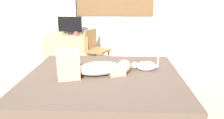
{
  "coord_description": "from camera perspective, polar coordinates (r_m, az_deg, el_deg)",
  "views": [
    {
      "loc": [
        0.33,
        -2.57,
        1.52
      ],
      "look_at": [
        0.22,
        0.35,
        0.68
      ],
      "focal_mm": 36.75,
      "sensor_mm": 36.0,
      "label": 1
    }
  ],
  "objects": [
    {
      "name": "desk",
      "position": [
        4.76,
        -10.92,
        1.77
      ],
      "size": [
        0.9,
        0.56,
        0.74
      ],
      "color": "#997A56",
      "rests_on": "ground"
    },
    {
      "name": "chair_by_desk",
      "position": [
        4.47,
        -4.29,
        2.92
      ],
      "size": [
        0.51,
        0.51,
        0.86
      ],
      "color": "brown",
      "rests_on": "ground"
    },
    {
      "name": "bed",
      "position": [
        3.0,
        -2.08,
        -8.75
      ],
      "size": [
        2.0,
        1.91,
        0.53
      ],
      "color": "#38383D",
      "rests_on": "ground"
    },
    {
      "name": "person_lying",
      "position": [
        2.86,
        -5.23,
        -1.86
      ],
      "size": [
        0.93,
        0.51,
        0.34
      ],
      "color": "silver",
      "rests_on": "bed"
    },
    {
      "name": "ground_plane",
      "position": [
        3.0,
        -4.51,
        -14.4
      ],
      "size": [
        16.0,
        16.0,
        0.0
      ],
      "primitive_type": "plane",
      "color": "tan"
    },
    {
      "name": "tv_monitor",
      "position": [
        4.64,
        -10.42,
        8.39
      ],
      "size": [
        0.48,
        0.1,
        0.35
      ],
      "color": "black",
      "rests_on": "desk"
    },
    {
      "name": "cat",
      "position": [
        3.07,
        8.2,
        -1.59
      ],
      "size": [
        0.36,
        0.12,
        0.21
      ],
      "color": "silver",
      "rests_on": "bed"
    },
    {
      "name": "curtain_left",
      "position": [
        4.91,
        -11.63,
        12.59
      ],
      "size": [
        0.44,
        0.06,
        2.5
      ],
      "primitive_type": "cube",
      "color": "#ADCC75",
      "rests_on": "ground"
    },
    {
      "name": "cup",
      "position": [
        4.47,
        -8.93,
        6.35
      ],
      "size": [
        0.07,
        0.07,
        0.08
      ],
      "primitive_type": "cylinder",
      "color": "#B23D38",
      "rests_on": "desk"
    }
  ]
}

